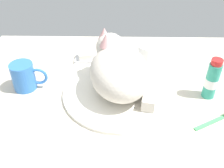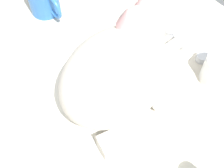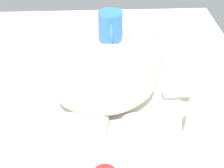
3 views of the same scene
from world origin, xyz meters
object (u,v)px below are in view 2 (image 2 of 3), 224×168
at_px(faucet, 183,43).
at_px(cat, 119,69).
at_px(soap_bar, 145,13).
at_px(rinse_cup, 220,70).

xyz_separation_m(faucet, cat, (-0.00, -0.20, 0.07)).
height_order(cat, soap_bar, cat).
distance_m(faucet, soap_bar, 0.13).
relative_size(cat, rinse_cup, 3.83).
xyz_separation_m(faucet, rinse_cup, (0.11, -0.00, 0.01)).
bearing_deg(rinse_cup, cat, -119.82).
relative_size(cat, soap_bar, 4.74).
height_order(cat, rinse_cup, cat).
distance_m(cat, rinse_cup, 0.23).
bearing_deg(faucet, rinse_cup, -1.51).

